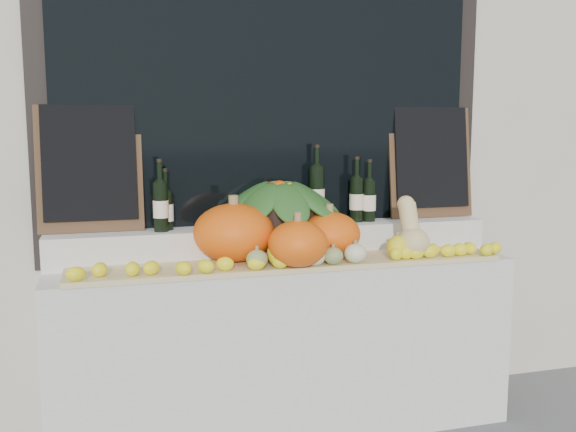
{
  "coord_description": "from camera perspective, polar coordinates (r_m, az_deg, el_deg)",
  "views": [
    {
      "loc": [
        -0.85,
        -1.52,
        1.56
      ],
      "look_at": [
        0.0,
        1.45,
        1.12
      ],
      "focal_mm": 40.0,
      "sensor_mm": 36.0,
      "label": 1
    }
  ],
  "objects": [
    {
      "name": "chalkboard_left",
      "position": [
        3.26,
        -17.22,
        4.27
      ],
      "size": [
        0.5,
        0.11,
        0.62
      ],
      "rotation": [
        -0.14,
        0.0,
        0.0
      ],
      "color": "#4C331E",
      "rests_on": "rear_tier"
    },
    {
      "name": "straw_bedding",
      "position": [
        3.11,
        0.25,
        -4.27
      ],
      "size": [
        2.1,
        0.32,
        0.02
      ],
      "primitive_type": "cube",
      "color": "tan",
      "rests_on": "display_sill"
    },
    {
      "name": "wine_bottle_near_left",
      "position": [
        3.25,
        -10.81,
        0.57
      ],
      "size": [
        0.08,
        0.08,
        0.31
      ],
      "color": "black",
      "rests_on": "rear_tier"
    },
    {
      "name": "wine_bottle_near_right",
      "position": [
        3.47,
        6.1,
        1.53
      ],
      "size": [
        0.08,
        0.08,
        0.35
      ],
      "color": "black",
      "rests_on": "rear_tier"
    },
    {
      "name": "butternut_squash",
      "position": [
        3.27,
        10.91,
        -1.47
      ],
      "size": [
        0.17,
        0.22,
        0.3
      ],
      "color": "#E1C884",
      "rests_on": "straw_bedding"
    },
    {
      "name": "pumpkin_left",
      "position": [
        3.1,
        -4.84,
        -1.46
      ],
      "size": [
        0.48,
        0.48,
        0.28
      ],
      "primitive_type": "ellipsoid",
      "rotation": [
        0.0,
        0.0,
        -0.27
      ],
      "color": "#FF610D",
      "rests_on": "straw_bedding"
    },
    {
      "name": "pumpkin_right",
      "position": [
        3.22,
        3.69,
        -1.61
      ],
      "size": [
        0.41,
        0.41,
        0.22
      ],
      "primitive_type": "ellipsoid",
      "rotation": [
        0.0,
        0.0,
        0.4
      ],
      "color": "#FF610D",
      "rests_on": "straw_bedding"
    },
    {
      "name": "pumpkin_center",
      "position": [
        2.97,
        0.88,
        -2.48
      ],
      "size": [
        0.34,
        0.34,
        0.22
      ],
      "primitive_type": "ellipsoid",
      "rotation": [
        0.0,
        0.0,
        -0.23
      ],
      "color": "#FF610D",
      "rests_on": "straw_bedding"
    },
    {
      "name": "decorative_gourds",
      "position": [
        3.04,
        3.17,
        -3.34
      ],
      "size": [
        0.83,
        0.15,
        0.15
      ],
      "color": "#36641E",
      "rests_on": "straw_bedding"
    },
    {
      "name": "wine_bottle_far_right",
      "position": [
        3.5,
        7.2,
        1.44
      ],
      "size": [
        0.08,
        0.08,
        0.34
      ],
      "color": "black",
      "rests_on": "rear_tier"
    },
    {
      "name": "display_sill",
      "position": [
        3.35,
        -0.36,
        -11.4
      ],
      "size": [
        2.3,
        0.55,
        0.88
      ],
      "primitive_type": "cube",
      "color": "silver",
      "rests_on": "ground"
    },
    {
      "name": "produce_bowl",
      "position": [
        3.32,
        -0.75,
        1.16
      ],
      "size": [
        0.71,
        0.71,
        0.25
      ],
      "color": "black",
      "rests_on": "rear_tier"
    },
    {
      "name": "chalkboard_right",
      "position": [
        3.71,
        12.58,
        4.87
      ],
      "size": [
        0.5,
        0.11,
        0.62
      ],
      "rotation": [
        -0.14,
        0.0,
        0.0
      ],
      "color": "#4C331E",
      "rests_on": "rear_tier"
    },
    {
      "name": "storefront_facade",
      "position": [
        3.92,
        -3.37,
        18.19
      ],
      "size": [
        7.0,
        0.94,
        4.5
      ],
      "color": "beige",
      "rests_on": "ground"
    },
    {
      "name": "lemon_heap",
      "position": [
        3.0,
        0.84,
        -3.88
      ],
      "size": [
        2.2,
        0.16,
        0.06
      ],
      "primitive_type": null,
      "color": "#FFF51A",
      "rests_on": "straw_bedding"
    },
    {
      "name": "wine_bottle_tall",
      "position": [
        3.41,
        2.57,
        1.96
      ],
      "size": [
        0.08,
        0.08,
        0.42
      ],
      "color": "black",
      "rests_on": "rear_tier"
    },
    {
      "name": "wine_bottle_far_left",
      "position": [
        3.2,
        -11.25,
        0.89
      ],
      "size": [
        0.08,
        0.08,
        0.36
      ],
      "color": "black",
      "rests_on": "rear_tier"
    },
    {
      "name": "rear_tier",
      "position": [
        3.36,
        -1.06,
        -2.18
      ],
      "size": [
        2.3,
        0.25,
        0.16
      ],
      "primitive_type": "cube",
      "color": "silver",
      "rests_on": "display_sill"
    }
  ]
}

